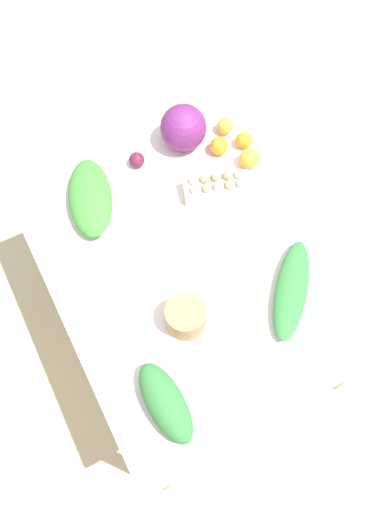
{
  "coord_description": "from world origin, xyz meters",
  "views": [
    {
      "loc": [
        0.73,
        -0.4,
        2.38
      ],
      "look_at": [
        0.0,
        0.0,
        0.76
      ],
      "focal_mm": 35.0,
      "sensor_mm": 36.0,
      "label": 1
    }
  ],
  "objects": [
    {
      "name": "ground_plane",
      "position": [
        0.0,
        0.0,
        0.0
      ],
      "size": [
        8.0,
        8.0,
        0.0
      ],
      "primitive_type": "plane",
      "color": "#C6B289"
    },
    {
      "name": "dining_table",
      "position": [
        0.0,
        0.0,
        0.65
      ],
      "size": [
        1.27,
        1.02,
        0.74
      ],
      "color": "silver",
      "rests_on": "ground_plane"
    },
    {
      "name": "cabbage_purple",
      "position": [
        -0.49,
        0.23,
        0.84
      ],
      "size": [
        0.19,
        0.19,
        0.19
      ],
      "primitive_type": "sphere",
      "color": "#6B2366",
      "rests_on": "dining_table"
    },
    {
      "name": "egg_carton",
      "position": [
        -0.21,
        0.23,
        0.78
      ],
      "size": [
        0.17,
        0.28,
        0.09
      ],
      "rotation": [
        0.0,
        0.0,
        1.24
      ],
      "color": "beige",
      "rests_on": "dining_table"
    },
    {
      "name": "paper_bag",
      "position": [
        0.21,
        -0.14,
        0.79
      ],
      "size": [
        0.14,
        0.14,
        0.1
      ],
      "primitive_type": "cylinder",
      "color": "#A87F51",
      "rests_on": "dining_table"
    },
    {
      "name": "greens_bunch_chard",
      "position": [
        -0.4,
        -0.23,
        0.79
      ],
      "size": [
        0.39,
        0.27,
        0.09
      ],
      "primitive_type": "ellipsoid",
      "rotation": [
        0.0,
        0.0,
        5.97
      ],
      "color": "#3D8433",
      "rests_on": "dining_table"
    },
    {
      "name": "greens_bunch_dandelion",
      "position": [
        0.29,
        0.24,
        0.77
      ],
      "size": [
        0.36,
        0.35,
        0.06
      ],
      "primitive_type": "ellipsoid",
      "rotation": [
        0.0,
        0.0,
        5.53
      ],
      "color": "#337538",
      "rests_on": "dining_table"
    },
    {
      "name": "greens_bunch_scallion",
      "position": [
        0.43,
        -0.33,
        0.79
      ],
      "size": [
        0.28,
        0.13,
        0.1
      ],
      "primitive_type": "ellipsoid",
      "rotation": [
        0.0,
        0.0,
        3.17
      ],
      "color": "#337538",
      "rests_on": "dining_table"
    },
    {
      "name": "beet_root",
      "position": [
        -0.48,
        0.01,
        0.77
      ],
      "size": [
        0.06,
        0.06,
        0.06
      ],
      "primitive_type": "sphere",
      "color": "#5B1933",
      "rests_on": "dining_table"
    },
    {
      "name": "orange_0",
      "position": [
        -0.47,
        0.41,
        0.78
      ],
      "size": [
        0.07,
        0.07,
        0.07
      ],
      "primitive_type": "sphere",
      "color": "#F9A833",
      "rests_on": "dining_table"
    },
    {
      "name": "orange_1",
      "position": [
        -0.27,
        0.41,
        0.78
      ],
      "size": [
        0.08,
        0.08,
        0.08
      ],
      "primitive_type": "sphere",
      "color": "#F9A833",
      "rests_on": "dining_table"
    },
    {
      "name": "orange_2",
      "position": [
        -0.38,
        0.33,
        0.78
      ],
      "size": [
        0.08,
        0.08,
        0.08
      ],
      "primitive_type": "sphere",
      "color": "orange",
      "rests_on": "dining_table"
    },
    {
      "name": "orange_3",
      "position": [
        -0.36,
        0.44,
        0.78
      ],
      "size": [
        0.07,
        0.07,
        0.07
      ],
      "primitive_type": "sphere",
      "color": "orange",
      "rests_on": "dining_table"
    }
  ]
}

